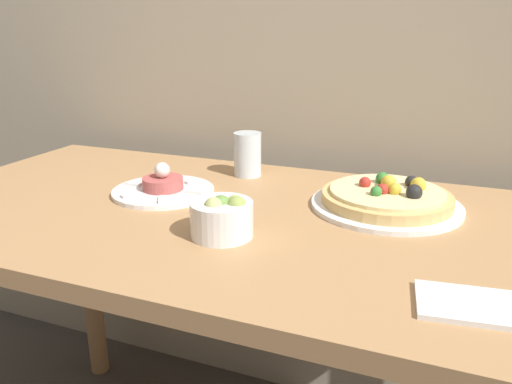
# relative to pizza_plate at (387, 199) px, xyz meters

# --- Properties ---
(dining_table) EXTENTS (1.42, 0.72, 0.79)m
(dining_table) POSITION_rel_pizza_plate_xyz_m (-0.30, -0.14, -0.13)
(dining_table) COLOR #AD7F51
(dining_table) RESTS_ON ground_plane
(pizza_plate) EXTENTS (0.31, 0.31, 0.06)m
(pizza_plate) POSITION_rel_pizza_plate_xyz_m (0.00, 0.00, 0.00)
(pizza_plate) COLOR white
(pizza_plate) RESTS_ON dining_table
(tartare_plate) EXTENTS (0.23, 0.23, 0.07)m
(tartare_plate) POSITION_rel_pizza_plate_xyz_m (-0.48, -0.09, -0.01)
(tartare_plate) COLOR white
(tartare_plate) RESTS_ON dining_table
(small_bowl) EXTENTS (0.11, 0.11, 0.08)m
(small_bowl) POSITION_rel_pizza_plate_xyz_m (-0.25, -0.26, 0.02)
(small_bowl) COLOR white
(small_bowl) RESTS_ON dining_table
(drinking_glass) EXTENTS (0.07, 0.07, 0.11)m
(drinking_glass) POSITION_rel_pizza_plate_xyz_m (-0.36, 0.11, 0.03)
(drinking_glass) COLOR silver
(drinking_glass) RESTS_ON dining_table
(napkin) EXTENTS (0.17, 0.12, 0.01)m
(napkin) POSITION_rel_pizza_plate_xyz_m (0.17, -0.35, -0.02)
(napkin) COLOR white
(napkin) RESTS_ON dining_table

